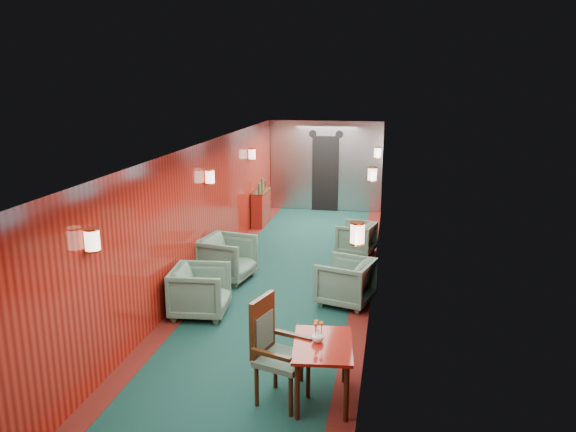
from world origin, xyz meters
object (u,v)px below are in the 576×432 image
object	(u,v)px
armchair_left_far	(227,258)
armchair_right_far	(356,238)
dining_table	(323,353)
armchair_right_near	(345,282)
armchair_left_near	(200,291)
credenza	(261,207)
side_chair	(273,346)

from	to	relation	value
armchair_left_far	armchair_right_far	bearing A→B (deg)	-37.06
dining_table	armchair_right_near	distance (m)	2.80
armchair_right_far	armchair_left_far	bearing A→B (deg)	-34.13
armchair_right_far	armchair_right_near	bearing A→B (deg)	13.73
armchair_left_far	armchair_right_far	distance (m)	2.89
armchair_left_far	armchair_right_near	world-z (taller)	armchair_left_far
armchair_left_far	armchair_left_near	bearing A→B (deg)	-168.12
dining_table	armchair_right_near	size ratio (longest dim) A/B	1.21
dining_table	credenza	xyz separation A→B (m)	(-2.43, 7.32, -0.14)
credenza	armchair_left_near	world-z (taller)	credenza
credenza	armchair_right_far	bearing A→B (deg)	-37.74
credenza	armchair_right_far	world-z (taller)	credenza
credenza	armchair_left_near	size ratio (longest dim) A/B	1.35
dining_table	armchair_left_far	xyz separation A→B (m)	(-2.14, 3.49, -0.18)
armchair_left_far	armchair_right_near	bearing A→B (deg)	-97.60
credenza	armchair_right_far	distance (m)	3.07
dining_table	armchair_left_near	xyz separation A→B (m)	(-2.10, 1.96, -0.20)
dining_table	armchair_right_near	xyz separation A→B (m)	(0.01, 2.79, -0.21)
side_chair	credenza	bearing A→B (deg)	121.72
dining_table	armchair_left_far	world-z (taller)	armchair_left_far
credenza	armchair_right_near	bearing A→B (deg)	-61.68
credenza	side_chair	bearing A→B (deg)	-75.61
armchair_left_near	armchair_left_far	size ratio (longest dim) A/B	0.96
side_chair	armchair_right_near	world-z (taller)	side_chair
armchair_right_near	armchair_right_far	distance (m)	2.65
armchair_right_far	credenza	bearing A→B (deg)	-114.29
credenza	armchair_left_far	xyz separation A→B (m)	(0.30, -3.83, -0.04)
dining_table	side_chair	world-z (taller)	side_chair
side_chair	credenza	world-z (taller)	side_chair
side_chair	credenza	distance (m)	7.64
dining_table	side_chair	bearing A→B (deg)	-178.21
dining_table	credenza	distance (m)	7.72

